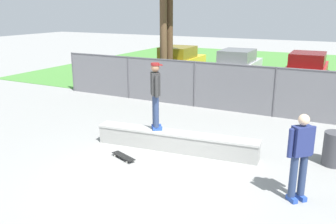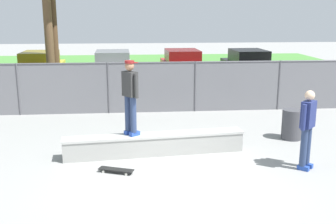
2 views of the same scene
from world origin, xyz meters
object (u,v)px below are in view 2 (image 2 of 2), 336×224
at_px(skateboard, 116,170).
at_px(car_black, 248,66).
at_px(skateboarder, 130,94).
at_px(car_silver, 113,67).
at_px(bystander, 307,126).
at_px(car_yellow, 41,68).
at_px(car_red, 182,66).
at_px(trash_bin, 292,124).
at_px(concrete_ledge, 155,144).

distance_m(skateboard, car_black, 13.26).
xyz_separation_m(skateboarder, skateboard, (-0.34, -1.11, -1.49)).
height_order(car_silver, bystander, bystander).
relative_size(skateboard, car_yellow, 0.19).
bearing_deg(skateboarder, car_yellow, 112.52).
bearing_deg(car_black, car_red, 174.86).
bearing_deg(car_black, car_silver, -179.59).
bearing_deg(trash_bin, concrete_ledge, -166.26).
relative_size(skateboarder, skateboard, 2.25).
bearing_deg(bystander, car_black, 80.46).
bearing_deg(skateboard, trash_bin, 23.42).
relative_size(skateboard, car_black, 0.19).
distance_m(car_black, bystander, 11.95).
height_order(car_red, trash_bin, car_red).
bearing_deg(bystander, car_silver, 112.32).
bearing_deg(skateboard, car_yellow, 109.04).
relative_size(car_red, trash_bin, 5.02).
height_order(skateboarder, car_red, skateboarder).
bearing_deg(skateboarder, car_red, 76.55).
bearing_deg(car_silver, concrete_ledge, -82.05).
relative_size(skateboard, car_red, 0.19).
xyz_separation_m(car_yellow, car_black, (10.26, 0.08, 0.00)).
bearing_deg(trash_bin, car_red, 100.95).
xyz_separation_m(skateboarder, car_yellow, (-4.34, 10.47, -0.73)).
bearing_deg(concrete_ledge, bystander, -20.56).
bearing_deg(car_black, bystander, -99.54).
bearing_deg(concrete_ledge, skateboarder, -177.17).
bearing_deg(car_yellow, concrete_ledge, -64.73).
distance_m(concrete_ledge, car_yellow, 11.56).
xyz_separation_m(concrete_ledge, car_red, (2.01, 10.82, 0.57)).
bearing_deg(car_yellow, skateboard, -70.96).
xyz_separation_m(car_yellow, car_silver, (3.47, 0.03, 0.00)).
bearing_deg(car_silver, skateboard, -87.39).
height_order(car_red, car_black, same).
xyz_separation_m(skateboarder, bystander, (3.94, -1.23, -0.56)).
bearing_deg(skateboarder, skateboard, -107.21).
relative_size(car_red, bystander, 2.33).
bearing_deg(trash_bin, car_silver, 119.47).
height_order(bystander, trash_bin, bystander).
bearing_deg(bystander, car_yellow, 125.29).
bearing_deg(car_yellow, bystander, -54.71).
distance_m(concrete_ledge, car_red, 11.02).
relative_size(skateboarder, bystander, 1.01).
distance_m(skateboarder, bystander, 4.17).
height_order(concrete_ledge, car_yellow, car_yellow).
distance_m(car_red, trash_bin, 10.06).
height_order(concrete_ledge, bystander, bystander).
xyz_separation_m(skateboarder, car_black, (5.92, 10.55, -0.73)).
distance_m(skateboarder, car_black, 12.12).
xyz_separation_m(concrete_ledge, car_black, (5.33, 10.52, 0.57)).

